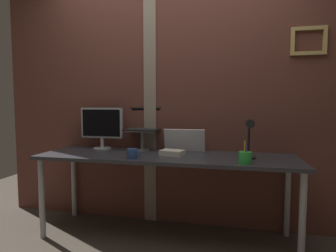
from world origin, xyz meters
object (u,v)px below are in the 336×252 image
at_px(whiteboard_panel, 184,140).
at_px(coffee_mug, 132,154).
at_px(desk_lamp, 249,135).
at_px(monitor, 102,125).
at_px(pen_cup, 245,157).
at_px(laptop, 144,124).

height_order(whiteboard_panel, coffee_mug, whiteboard_panel).
bearing_deg(desk_lamp, monitor, 169.93).
xyz_separation_m(monitor, pen_cup, (1.37, -0.41, -0.19)).
relative_size(monitor, pen_cup, 2.47).
relative_size(desk_lamp, pen_cup, 1.88).
distance_m(monitor, laptop, 0.43).
bearing_deg(whiteboard_panel, laptop, 174.02).
bearing_deg(whiteboard_panel, desk_lamp, -26.13).
distance_m(pen_cup, coffee_mug, 0.90).
xyz_separation_m(desk_lamp, pen_cup, (-0.04, -0.16, -0.16)).
height_order(laptop, pen_cup, laptop).
xyz_separation_m(monitor, laptop, (0.42, 0.07, 0.02)).
bearing_deg(pen_cup, laptop, 152.77).
bearing_deg(whiteboard_panel, monitor, -177.84).
distance_m(monitor, coffee_mug, 0.66).
distance_m(desk_lamp, pen_cup, 0.23).
relative_size(laptop, pen_cup, 1.81).
height_order(monitor, laptop, laptop).
distance_m(whiteboard_panel, coffee_mug, 0.58).
bearing_deg(desk_lamp, pen_cup, -103.18).
bearing_deg(coffee_mug, laptop, 95.55).
bearing_deg(whiteboard_panel, pen_cup, -39.64).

